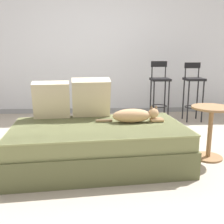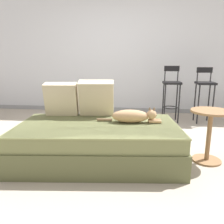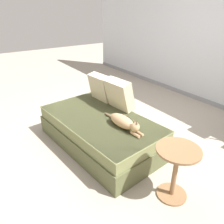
{
  "view_description": "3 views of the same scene",
  "coord_description": "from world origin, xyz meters",
  "px_view_note": "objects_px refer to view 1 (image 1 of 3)",
  "views": [
    {
      "loc": [
        0.0,
        -3.04,
        1.16
      ],
      "look_at": [
        0.15,
        -0.3,
        0.56
      ],
      "focal_mm": 42.0,
      "sensor_mm": 36.0,
      "label": 1
    },
    {
      "loc": [
        0.43,
        -2.73,
        1.12
      ],
      "look_at": [
        0.15,
        -0.3,
        0.56
      ],
      "focal_mm": 35.0,
      "sensor_mm": 36.0,
      "label": 2
    },
    {
      "loc": [
        2.3,
        -1.79,
        1.85
      ],
      "look_at": [
        0.15,
        -0.3,
        0.56
      ],
      "focal_mm": 35.0,
      "sensor_mm": 36.0,
      "label": 3
    }
  ],
  "objects_px": {
    "throw_pillow_corner": "(51,100)",
    "side_table": "(210,125)",
    "throw_pillow_middle": "(91,97)",
    "bar_stool_near_window": "(159,87)",
    "couch": "(98,145)",
    "bar_stool_by_doorway": "(193,87)",
    "cat": "(134,116)"
  },
  "relations": [
    {
      "from": "couch",
      "to": "side_table",
      "type": "height_order",
      "value": "side_table"
    },
    {
      "from": "cat",
      "to": "bar_stool_near_window",
      "type": "relative_size",
      "value": 0.71
    },
    {
      "from": "cat",
      "to": "throw_pillow_corner",
      "type": "bearing_deg",
      "value": 165.69
    },
    {
      "from": "throw_pillow_corner",
      "to": "cat",
      "type": "bearing_deg",
      "value": -14.31
    },
    {
      "from": "throw_pillow_corner",
      "to": "couch",
      "type": "bearing_deg",
      "value": -33.04
    },
    {
      "from": "couch",
      "to": "throw_pillow_corner",
      "type": "xyz_separation_m",
      "value": [
        -0.53,
        0.35,
        0.43
      ]
    },
    {
      "from": "throw_pillow_middle",
      "to": "bar_stool_by_doorway",
      "type": "bearing_deg",
      "value": 39.94
    },
    {
      "from": "cat",
      "to": "bar_stool_near_window",
      "type": "height_order",
      "value": "bar_stool_near_window"
    },
    {
      "from": "throw_pillow_corner",
      "to": "bar_stool_by_doorway",
      "type": "relative_size",
      "value": 0.42
    },
    {
      "from": "couch",
      "to": "throw_pillow_corner",
      "type": "height_order",
      "value": "throw_pillow_corner"
    },
    {
      "from": "cat",
      "to": "bar_stool_by_doorway",
      "type": "relative_size",
      "value": 0.73
    },
    {
      "from": "throw_pillow_middle",
      "to": "bar_stool_near_window",
      "type": "bearing_deg",
      "value": 51.82
    },
    {
      "from": "throw_pillow_middle",
      "to": "couch",
      "type": "bearing_deg",
      "value": -77.95
    },
    {
      "from": "cat",
      "to": "side_table",
      "type": "bearing_deg",
      "value": 0.68
    },
    {
      "from": "cat",
      "to": "bar_stool_by_doorway",
      "type": "bearing_deg",
      "value": 53.82
    },
    {
      "from": "side_table",
      "to": "bar_stool_near_window",
      "type": "bearing_deg",
      "value": 95.82
    },
    {
      "from": "throw_pillow_middle",
      "to": "bar_stool_by_doorway",
      "type": "height_order",
      "value": "bar_stool_by_doorway"
    },
    {
      "from": "cat",
      "to": "bar_stool_by_doorway",
      "type": "xyz_separation_m",
      "value": [
        1.28,
        1.75,
        0.09
      ]
    },
    {
      "from": "cat",
      "to": "side_table",
      "type": "height_order",
      "value": "cat"
    },
    {
      "from": "couch",
      "to": "bar_stool_by_doorway",
      "type": "bearing_deg",
      "value": 48.07
    },
    {
      "from": "throw_pillow_corner",
      "to": "throw_pillow_middle",
      "type": "height_order",
      "value": "throw_pillow_middle"
    },
    {
      "from": "bar_stool_by_doorway",
      "to": "cat",
      "type": "bearing_deg",
      "value": -126.18
    },
    {
      "from": "couch",
      "to": "throw_pillow_corner",
      "type": "distance_m",
      "value": 0.77
    },
    {
      "from": "couch",
      "to": "throw_pillow_middle",
      "type": "distance_m",
      "value": 0.6
    },
    {
      "from": "throw_pillow_corner",
      "to": "side_table",
      "type": "relative_size",
      "value": 0.72
    },
    {
      "from": "couch",
      "to": "throw_pillow_corner",
      "type": "relative_size",
      "value": 4.42
    },
    {
      "from": "bar_stool_by_doorway",
      "to": "side_table",
      "type": "xyz_separation_m",
      "value": [
        -0.42,
        -1.74,
        -0.22
      ]
    },
    {
      "from": "couch",
      "to": "throw_pillow_middle",
      "type": "bearing_deg",
      "value": 102.05
    },
    {
      "from": "bar_stool_near_window",
      "to": "bar_stool_by_doorway",
      "type": "relative_size",
      "value": 1.02
    },
    {
      "from": "throw_pillow_middle",
      "to": "bar_stool_by_doorway",
      "type": "relative_size",
      "value": 0.45
    },
    {
      "from": "bar_stool_by_doorway",
      "to": "side_table",
      "type": "relative_size",
      "value": 1.7
    },
    {
      "from": "couch",
      "to": "bar_stool_by_doorway",
      "type": "relative_size",
      "value": 1.86
    }
  ]
}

